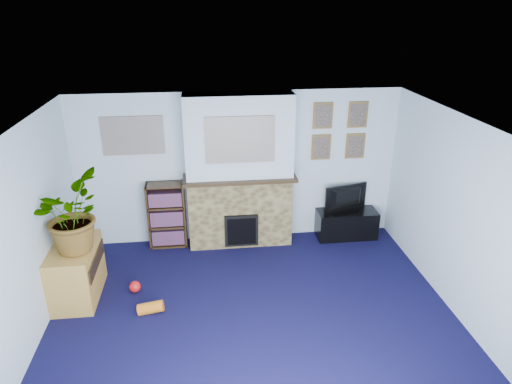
{
  "coord_description": "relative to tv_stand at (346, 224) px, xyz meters",
  "views": [
    {
      "loc": [
        -0.52,
        -4.43,
        3.63
      ],
      "look_at": [
        0.12,
        0.96,
        1.33
      ],
      "focal_mm": 32.0,
      "sensor_mm": 36.0,
      "label": 1
    }
  ],
  "objects": [
    {
      "name": "sideboard",
      "position": [
        -3.99,
        -1.18,
        0.12
      ],
      "size": [
        0.53,
        0.95,
        0.74
      ],
      "primitive_type": "cube",
      "color": "#B88A3B",
      "rests_on": "ground"
    },
    {
      "name": "mantel_candle",
      "position": [
        -1.43,
        -0.03,
        1.01
      ],
      "size": [
        0.05,
        0.05,
        0.15
      ],
      "primitive_type": "cylinder",
      "color": "#B2BFC6",
      "rests_on": "chimney_breast"
    },
    {
      "name": "chimney_breast",
      "position": [
        -1.75,
        0.02,
        0.96
      ],
      "size": [
        1.72,
        0.5,
        2.4
      ],
      "color": "brown",
      "rests_on": "ground"
    },
    {
      "name": "potted_plant",
      "position": [
        -3.94,
        -1.23,
        0.99
      ],
      "size": [
        0.85,
        0.95,
        0.96
      ],
      "primitive_type": "imported",
      "rotation": [
        0.0,
        0.0,
        1.7
      ],
      "color": "#26661E",
      "rests_on": "sideboard"
    },
    {
      "name": "green_crate",
      "position": [
        -4.05,
        -1.19,
        -0.08
      ],
      "size": [
        0.38,
        0.31,
        0.31
      ],
      "primitive_type": "cube",
      "rotation": [
        0.0,
        0.0,
        0.0
      ],
      "color": "#198C26",
      "rests_on": "ground"
    },
    {
      "name": "portrait_tr",
      "position": [
        0.1,
        0.2,
        1.77
      ],
      "size": [
        0.3,
        0.03,
        0.4
      ],
      "primitive_type": "cube",
      "color": "brown",
      "rests_on": "wall_back"
    },
    {
      "name": "wall_right",
      "position": [
        0.75,
        -2.03,
        0.97
      ],
      "size": [
        0.04,
        4.5,
        2.4
      ],
      "primitive_type": "cube",
      "color": "silver",
      "rests_on": "ground"
    },
    {
      "name": "mantel_can",
      "position": [
        -1.01,
        -0.03,
        0.99
      ],
      "size": [
        0.06,
        0.06,
        0.11
      ],
      "primitive_type": "cylinder",
      "color": "#198C26",
      "rests_on": "chimney_breast"
    },
    {
      "name": "toy_tube",
      "position": [
        -3.02,
        -1.65,
        -0.15
      ],
      "size": [
        0.33,
        0.15,
        0.19
      ],
      "primitive_type": "cylinder",
      "rotation": [
        0.0,
        1.43,
        0.0
      ],
      "color": "orange",
      "rests_on": "ground"
    },
    {
      "name": "mantel_teddy",
      "position": [
        -2.26,
        -0.03,
        0.99
      ],
      "size": [
        0.13,
        0.13,
        0.13
      ],
      "primitive_type": "sphere",
      "color": "gray",
      "rests_on": "chimney_breast"
    },
    {
      "name": "collage_left",
      "position": [
        -3.3,
        0.21,
        1.55
      ],
      "size": [
        0.9,
        0.03,
        0.58
      ],
      "primitive_type": "cube",
      "color": "gray",
      "rests_on": "wall_back"
    },
    {
      "name": "collage_main",
      "position": [
        -1.75,
        -0.19,
        1.56
      ],
      "size": [
        1.0,
        0.03,
        0.68
      ],
      "primitive_type": "cube",
      "color": "gray",
      "rests_on": "chimney_breast"
    },
    {
      "name": "bookshelf",
      "position": [
        -2.89,
        0.08,
        0.28
      ],
      "size": [
        0.58,
        0.28,
        1.05
      ],
      "color": "#312211",
      "rests_on": "ground"
    },
    {
      "name": "wall_back",
      "position": [
        -1.75,
        0.22,
        0.97
      ],
      "size": [
        5.0,
        0.04,
        2.4
      ],
      "primitive_type": "cube",
      "color": "silver",
      "rests_on": "ground"
    },
    {
      "name": "toy_ball",
      "position": [
        -3.27,
        -1.18,
        -0.13
      ],
      "size": [
        0.16,
        0.16,
        0.16
      ],
      "primitive_type": "sphere",
      "color": "red",
      "rests_on": "ground"
    },
    {
      "name": "mantel_clock",
      "position": [
        -1.82,
        -0.03,
        1.0
      ],
      "size": [
        0.11,
        0.07,
        0.16
      ],
      "primitive_type": "cube",
      "color": "gold",
      "rests_on": "chimney_breast"
    },
    {
      "name": "toy_block",
      "position": [
        -4.05,
        -1.09,
        -0.11
      ],
      "size": [
        0.22,
        0.22,
        0.22
      ],
      "primitive_type": "cube",
      "rotation": [
        0.0,
        0.0,
        0.23
      ],
      "color": "#198C26",
      "rests_on": "ground"
    },
    {
      "name": "portrait_tl",
      "position": [
        -0.45,
        0.2,
        1.77
      ],
      "size": [
        0.3,
        0.03,
        0.4
      ],
      "primitive_type": "cube",
      "color": "brown",
      "rests_on": "wall_back"
    },
    {
      "name": "tv_stand",
      "position": [
        0.0,
        0.0,
        0.0
      ],
      "size": [
        0.97,
        0.41,
        0.46
      ],
      "primitive_type": "cube",
      "color": "black",
      "rests_on": "ground"
    },
    {
      "name": "television",
      "position": [
        -0.0,
        0.02,
        0.45
      ],
      "size": [
        0.74,
        0.27,
        0.42
      ],
      "primitive_type": "imported",
      "rotation": [
        0.0,
        0.0,
        3.39
      ],
      "color": "black",
      "rests_on": "tv_stand"
    },
    {
      "name": "portrait_br",
      "position": [
        0.1,
        0.2,
        1.27
      ],
      "size": [
        0.3,
        0.03,
        0.4
      ],
      "primitive_type": "cube",
      "color": "brown",
      "rests_on": "wall_back"
    },
    {
      "name": "floor",
      "position": [
        -1.75,
        -2.03,
        -0.22
      ],
      "size": [
        5.0,
        4.5,
        0.01
      ],
      "primitive_type": "cube",
      "color": "#0E0D34",
      "rests_on": "ground"
    },
    {
      "name": "wall_left",
      "position": [
        -4.25,
        -2.03,
        0.97
      ],
      "size": [
        0.04,
        4.5,
        2.4
      ],
      "primitive_type": "cube",
      "color": "silver",
      "rests_on": "ground"
    },
    {
      "name": "portrait_bl",
      "position": [
        -0.45,
        0.2,
        1.27
      ],
      "size": [
        0.3,
        0.03,
        0.4
      ],
      "primitive_type": "cube",
      "color": "brown",
      "rests_on": "wall_back"
    },
    {
      "name": "ceiling",
      "position": [
        -1.75,
        -2.03,
        2.17
      ],
      "size": [
        5.0,
        4.5,
        0.01
      ],
      "primitive_type": "cube",
      "color": "white",
      "rests_on": "wall_back"
    }
  ]
}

